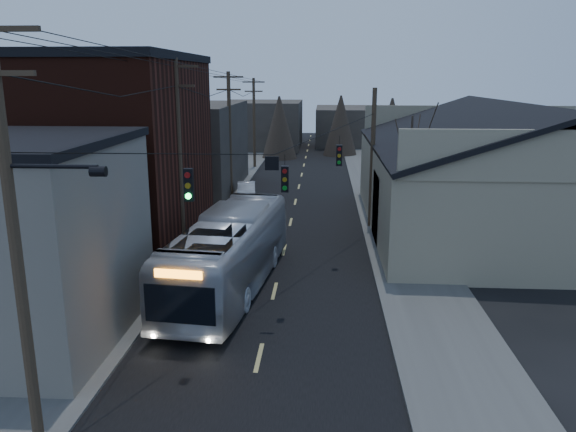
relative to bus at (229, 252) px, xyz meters
name	(u,v)px	position (x,y,z in m)	size (l,w,h in m)	color
road_surface	(294,208)	(1.98, 15.83, -1.69)	(9.00, 110.00, 0.02)	black
sidewalk_left	(204,206)	(-4.52, 15.83, -1.64)	(4.00, 110.00, 0.12)	#474744
sidewalk_right	(386,209)	(8.48, 15.83, -1.64)	(4.00, 110.00, 0.12)	#474744
building_clapboard	(3,244)	(-7.02, -5.17, 1.80)	(8.00, 8.00, 7.00)	slate
building_brick	(96,157)	(-8.02, 5.83, 3.30)	(10.00, 12.00, 10.00)	black
building_left_far	(181,148)	(-7.52, 21.83, 1.80)	(9.00, 14.00, 7.00)	#332D29
warehouse	(505,187)	(14.98, 10.83, 1.00)	(16.16, 20.60, 7.73)	gray
building_far_left	(263,125)	(-4.02, 50.83, 1.30)	(10.00, 12.00, 6.00)	#332D29
building_far_right	(360,126)	(8.98, 55.83, 0.80)	(12.00, 14.00, 5.00)	#332D29
bare_tree	(409,186)	(8.48, 5.83, 1.90)	(0.40, 0.40, 7.20)	black
utility_lines	(237,149)	(-1.13, 9.97, 3.26)	(11.24, 45.28, 10.50)	#382B1E
bus	(229,252)	(0.00, 0.00, 0.00)	(2.85, 12.17, 3.39)	#AAAEB6
parked_car	(246,191)	(-1.83, 18.79, -1.07)	(1.33, 3.81, 1.26)	#ABAEB3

